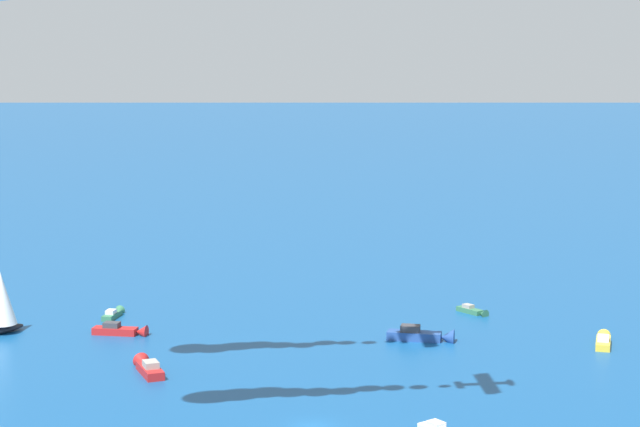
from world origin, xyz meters
name	(u,v)px	position (x,y,z in m)	size (l,w,h in m)	color
ground_plane	(313,427)	(0.00, 0.00, 0.00)	(2000.00, 2000.00, 0.00)	navy
motorboat_near_centre	(122,331)	(-46.30, -6.22, 0.59)	(6.06, 7.27, 2.20)	#B21E1E
motorboat_far_stbd	(423,335)	(-24.92, 29.05, 0.70)	(7.43, 8.45, 2.61)	#23478C
motorboat_inshore	(114,314)	(-57.24, -4.23, 0.46)	(5.66, 4.72, 1.71)	#33704C
motorboat_trailing	(473,311)	(-35.02, 44.15, 0.43)	(5.68, 2.37, 1.60)	#33704C
motorboat_ahead	(148,367)	(-26.99, -8.86, 0.62)	(8.10, 2.71, 2.31)	#B21E1E
motorboat_mid_cluster	(603,341)	(-12.21, 49.13, 0.56)	(6.49, 6.15, 2.06)	gold
sailboat_outer_ring_f	(1,302)	(-54.73, -20.84, 4.46)	(5.47, 7.80, 9.77)	black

